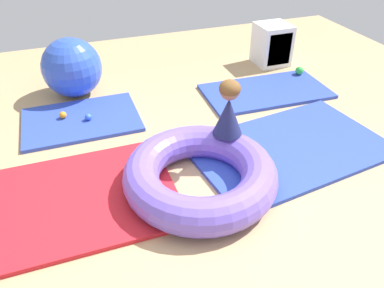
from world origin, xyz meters
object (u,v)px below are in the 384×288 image
object	(u,v)px
exercise_ball_large	(72,68)
inflatable_cushion	(200,175)
play_ball_green	(299,71)
play_ball_blue	(88,117)
play_ball_pink	(237,159)
storage_cube	(273,45)
child_in_navy	(229,108)
play_ball_orange	(63,115)

from	to	relation	value
exercise_ball_large	inflatable_cushion	bearing A→B (deg)	-69.47
play_ball_green	play_ball_blue	bearing A→B (deg)	-175.07
play_ball_pink	storage_cube	size ratio (longest dim) A/B	0.12
play_ball_blue	play_ball_green	xyz separation A→B (m)	(2.80, 0.24, 0.02)
exercise_ball_large	storage_cube	xyz separation A→B (m)	(2.72, 0.02, -0.07)
child_in_navy	storage_cube	size ratio (longest dim) A/B	0.92
play_ball_green	play_ball_orange	size ratio (longest dim) A/B	1.37
inflatable_cushion	play_ball_green	size ratio (longest dim) A/B	12.20
play_ball_orange	play_ball_blue	bearing A→B (deg)	-28.24
exercise_ball_large	play_ball_green	bearing A→B (deg)	-10.03
inflatable_cushion	play_ball_blue	size ratio (longest dim) A/B	17.36
inflatable_cushion	play_ball_orange	size ratio (longest dim) A/B	16.77
storage_cube	inflatable_cushion	bearing A→B (deg)	-131.45
exercise_ball_large	storage_cube	world-z (taller)	exercise_ball_large
play_ball_blue	storage_cube	distance (m)	2.79
child_in_navy	play_ball_blue	size ratio (longest dim) A/B	6.89
play_ball_orange	exercise_ball_large	world-z (taller)	exercise_ball_large
inflatable_cushion	play_ball_blue	bearing A→B (deg)	118.17
play_ball_green	storage_cube	size ratio (longest dim) A/B	0.19
play_ball_green	exercise_ball_large	world-z (taller)	exercise_ball_large
play_ball_green	exercise_ball_large	bearing A→B (deg)	169.97
play_ball_pink	play_ball_orange	bearing A→B (deg)	136.82
exercise_ball_large	storage_cube	size ratio (longest dim) A/B	1.25
child_in_navy	storage_cube	xyz separation A→B (m)	(1.55, 1.87, -0.27)
play_ball_orange	storage_cube	xyz separation A→B (m)	(2.92, 0.63, 0.20)
play_ball_green	inflatable_cushion	bearing A→B (deg)	-141.16
child_in_navy	play_ball_blue	world-z (taller)	child_in_navy
child_in_navy	play_ball_pink	world-z (taller)	child_in_navy
play_ball_pink	child_in_navy	bearing A→B (deg)	120.15
play_ball_green	play_ball_orange	bearing A→B (deg)	-178.01
child_in_navy	play_ball_orange	bearing A→B (deg)	124.25
child_in_navy	storage_cube	distance (m)	2.44
play_ball_green	storage_cube	distance (m)	0.57
play_ball_orange	exercise_ball_large	bearing A→B (deg)	71.89
play_ball_blue	play_ball_green	size ratio (longest dim) A/B	0.70
play_ball_pink	exercise_ball_large	size ratio (longest dim) A/B	0.10
inflatable_cushion	storage_cube	distance (m)	2.90
inflatable_cushion	play_ball_blue	xyz separation A→B (m)	(-0.75, 1.41, -0.07)
play_ball_green	exercise_ball_large	xyz separation A→B (m)	(-2.85, 0.50, 0.26)
play_ball_blue	play_ball_pink	bearing A→B (deg)	-45.66
play_ball_green	exercise_ball_large	distance (m)	2.91
play_ball_blue	exercise_ball_large	world-z (taller)	exercise_ball_large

